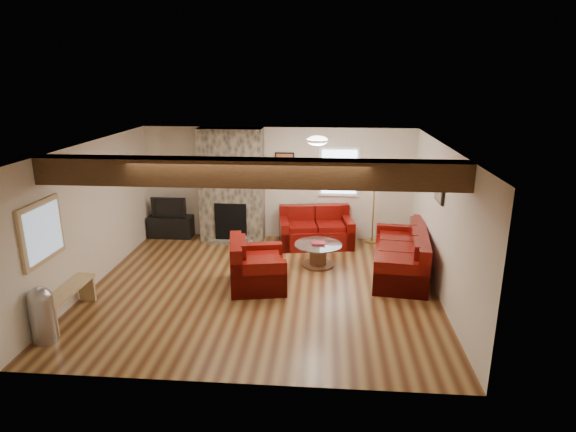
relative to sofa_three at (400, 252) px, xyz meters
name	(u,v)px	position (x,y,z in m)	size (l,w,h in m)	color
room	(262,219)	(-2.48, -0.84, 0.82)	(8.00, 8.00, 8.00)	#512B15
oak_beam	(248,173)	(-2.48, -2.09, 1.88)	(6.00, 0.36, 0.38)	#361F10
chimney_breast	(232,187)	(-3.48, 1.65, 0.79)	(1.40, 0.67, 2.50)	#3A352D
back_window	(339,172)	(-1.13, 1.87, 1.12)	(0.90, 0.08, 1.10)	white
hatch_window	(42,232)	(-5.44, -2.34, 1.02)	(0.08, 1.00, 0.90)	tan
ceiling_dome	(317,142)	(-1.58, 0.06, 2.01)	(0.40, 0.40, 0.18)	#F1E3CC
artwork_back	(285,164)	(-2.33, 1.87, 1.27)	(0.42, 0.06, 0.52)	black
artwork_right	(439,190)	(0.48, -0.54, 1.32)	(0.06, 0.55, 0.42)	black
sofa_three	(400,252)	(0.00, 0.00, 0.00)	(2.21, 0.92, 0.85)	#4B0605
loveseat	(316,227)	(-1.61, 1.39, -0.01)	(1.56, 0.90, 0.83)	#4B0605
armchair_red	(258,263)	(-2.57, -0.79, 0.01)	(1.07, 0.94, 0.87)	#4B0605
coffee_table	(318,255)	(-1.53, 0.22, -0.20)	(0.92, 0.92, 0.48)	#442815
tv_cabinet	(171,226)	(-4.93, 1.69, -0.18)	(0.99, 0.40, 0.50)	black
television	(170,206)	(-4.93, 1.69, 0.30)	(0.79, 0.10, 0.46)	black
floor_lamp	(375,182)	(-0.36, 1.71, 0.94)	(0.41, 0.41, 1.60)	tan
pine_bench	(69,303)	(-5.31, -2.15, -0.19)	(0.29, 1.25, 0.47)	tan
pedal_bin	(42,314)	(-5.30, -2.84, -0.01)	(0.33, 0.33, 0.83)	#A5A5AA
coal_bucket	(242,243)	(-3.17, 0.97, -0.28)	(0.31, 0.31, 0.30)	slate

